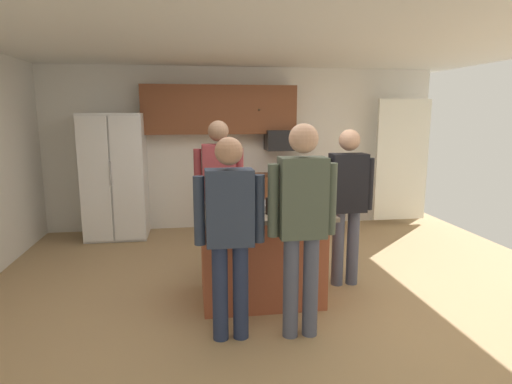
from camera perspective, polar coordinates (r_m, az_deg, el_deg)
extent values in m
plane|color=tan|center=(4.69, 2.75, -13.05)|extent=(7.04, 7.04, 0.00)
plane|color=white|center=(4.36, 3.06, 20.11)|extent=(7.04, 7.04, 0.00)
cube|color=white|center=(7.09, -1.67, 5.85)|extent=(6.40, 0.10, 2.60)
cube|color=white|center=(7.50, 18.90, 4.02)|extent=(0.90, 0.06, 2.00)
cube|color=brown|center=(6.83, -4.88, 10.90)|extent=(2.40, 0.35, 0.75)
sphere|color=#4C3823|center=(6.71, 0.45, 10.94)|extent=(0.04, 0.04, 0.04)
cube|color=brown|center=(6.99, 3.57, -1.26)|extent=(1.80, 0.60, 0.90)
sphere|color=#4C3823|center=(6.81, 7.84, -1.67)|extent=(0.04, 0.04, 0.04)
cube|color=white|center=(6.77, -18.28, 2.03)|extent=(0.90, 0.70, 1.88)
cube|color=white|center=(6.45, -20.77, 1.49)|extent=(0.42, 0.04, 1.80)
cube|color=white|center=(6.37, -16.83, 1.62)|extent=(0.42, 0.04, 1.80)
cylinder|color=#B2B2B7|center=(6.37, -18.90, 2.35)|extent=(0.02, 0.02, 0.35)
cube|color=black|center=(6.88, 3.63, 6.95)|extent=(0.56, 0.40, 0.32)
cube|color=#AD5638|center=(4.37, 0.60, -8.52)|extent=(1.18, 0.81, 0.89)
cube|color=gray|center=(4.25, 0.61, -2.57)|extent=(1.32, 0.95, 0.04)
cylinder|color=#4C5166|center=(4.79, 10.89, -7.41)|extent=(0.13, 0.13, 0.83)
cylinder|color=#4C5166|center=(4.84, 12.80, -7.27)|extent=(0.13, 0.13, 0.83)
cube|color=black|center=(4.65, 12.19, 1.22)|extent=(0.38, 0.22, 0.62)
sphere|color=tan|center=(4.60, 12.40, 6.80)|extent=(0.22, 0.22, 0.22)
cylinder|color=black|center=(4.57, 9.36, 0.92)|extent=(0.09, 0.09, 0.56)
cylinder|color=black|center=(4.74, 14.89, 1.05)|extent=(0.09, 0.09, 0.56)
cylinder|color=#4C5166|center=(5.07, -5.81, -6.02)|extent=(0.13, 0.13, 0.87)
cylinder|color=#4C5166|center=(5.08, -3.88, -5.95)|extent=(0.13, 0.13, 0.87)
cube|color=maroon|center=(4.91, -4.98, 2.58)|extent=(0.38, 0.22, 0.65)
sphere|color=#8C664C|center=(4.87, -5.07, 8.13)|extent=(0.24, 0.24, 0.24)
cylinder|color=maroon|center=(4.90, -7.78, 2.31)|extent=(0.09, 0.09, 0.59)
cylinder|color=maroon|center=(4.93, -2.19, 2.45)|extent=(0.09, 0.09, 0.59)
cylinder|color=#232D4C|center=(3.63, -4.81, -13.27)|extent=(0.13, 0.13, 0.82)
cylinder|color=#232D4C|center=(3.64, -2.07, -13.14)|extent=(0.13, 0.13, 0.82)
cube|color=#2D384C|center=(3.41, -3.57, -2.08)|extent=(0.38, 0.22, 0.62)
sphere|color=tan|center=(3.34, -3.66, 5.47)|extent=(0.22, 0.22, 0.22)
cylinder|color=#2D384C|center=(3.40, -7.60, -2.51)|extent=(0.09, 0.09, 0.55)
cylinder|color=#2D384C|center=(3.44, 0.42, -2.26)|extent=(0.09, 0.09, 0.55)
cylinder|color=#4C5166|center=(3.66, 4.67, -12.61)|extent=(0.13, 0.13, 0.87)
cylinder|color=#4C5166|center=(3.70, 7.29, -12.39)|extent=(0.13, 0.13, 0.87)
cube|color=#4C5647|center=(3.45, 6.23, -0.76)|extent=(0.38, 0.22, 0.65)
sphere|color=tan|center=(3.40, 6.39, 7.13)|extent=(0.24, 0.24, 0.24)
cylinder|color=#4C5647|center=(3.40, 2.32, -1.17)|extent=(0.09, 0.09, 0.59)
cylinder|color=#4C5647|center=(3.53, 10.00, -0.91)|extent=(0.09, 0.09, 0.59)
cylinder|color=black|center=(4.37, 5.74, -1.06)|extent=(0.07, 0.07, 0.14)
cylinder|color=black|center=(4.39, -6.12, -0.96)|extent=(0.06, 0.06, 0.14)
cylinder|color=white|center=(4.48, 6.63, -1.08)|extent=(0.09, 0.09, 0.09)
torus|color=white|center=(4.49, 7.36, -1.00)|extent=(0.06, 0.01, 0.06)
cylinder|color=black|center=(4.60, 5.29, -0.54)|extent=(0.07, 0.07, 0.13)
cylinder|color=black|center=(4.02, 1.71, -1.85)|extent=(0.06, 0.06, 0.16)
cylinder|color=black|center=(3.90, -2.46, -2.26)|extent=(0.07, 0.07, 0.16)
cube|color=#B7B7BC|center=(4.32, -0.52, -1.94)|extent=(0.44, 0.30, 0.02)
cube|color=#A8A8AD|center=(4.31, -0.52, -1.68)|extent=(0.44, 0.30, 0.02)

